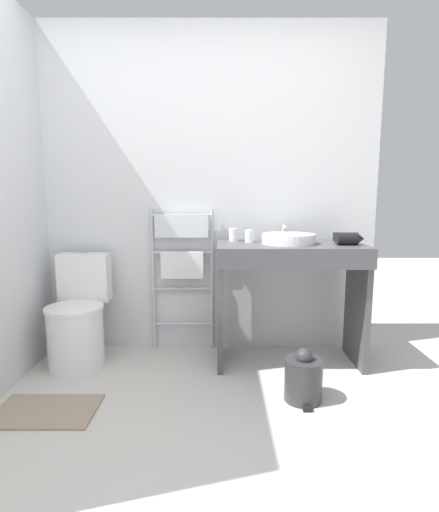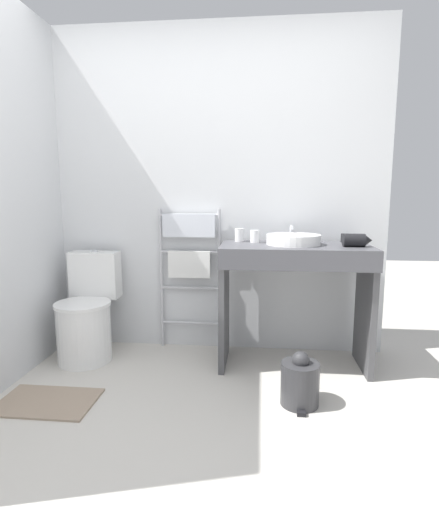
{
  "view_description": "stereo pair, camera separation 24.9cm",
  "coord_description": "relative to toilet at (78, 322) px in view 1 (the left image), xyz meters",
  "views": [
    {
      "loc": [
        0.12,
        -1.51,
        1.21
      ],
      "look_at": [
        0.12,
        0.95,
        0.82
      ],
      "focal_mm": 28.0,
      "sensor_mm": 36.0,
      "label": 1
    },
    {
      "loc": [
        0.37,
        -1.5,
        1.21
      ],
      "look_at": [
        0.12,
        0.95,
        0.82
      ],
      "focal_mm": 28.0,
      "sensor_mm": 36.0,
      "label": 2
    }
  ],
  "objects": [
    {
      "name": "faucet",
      "position": [
        1.49,
        0.24,
        0.63
      ],
      "size": [
        0.02,
        0.1,
        0.12
      ],
      "color": "silver",
      "rests_on": "vanity_counter"
    },
    {
      "name": "wall_back",
      "position": [
        0.89,
        0.38,
        0.91
      ],
      "size": [
        2.63,
        0.12,
        2.44
      ],
      "primitive_type": "cube",
      "color": "silver",
      "rests_on": "ground_plane"
    },
    {
      "name": "cup_near_wall",
      "position": [
        1.11,
        0.18,
        0.6
      ],
      "size": [
        0.07,
        0.07,
        0.1
      ],
      "color": "white",
      "rests_on": "vanity_counter"
    },
    {
      "name": "cup_near_edge",
      "position": [
        1.22,
        0.12,
        0.6
      ],
      "size": [
        0.06,
        0.06,
        0.09
      ],
      "color": "white",
      "rests_on": "vanity_counter"
    },
    {
      "name": "trash_bin",
      "position": [
        1.5,
        -0.52,
        -0.17
      ],
      "size": [
        0.22,
        0.25,
        0.32
      ],
      "color": "#333335",
      "rests_on": "ground_plane"
    },
    {
      "name": "vanity_counter",
      "position": [
        1.5,
        0.01,
        0.28
      ],
      "size": [
        1.02,
        0.52,
        0.86
      ],
      "color": "#4C4C51",
      "rests_on": "ground_plane"
    },
    {
      "name": "toilet",
      "position": [
        0.0,
        0.0,
        0.0
      ],
      "size": [
        0.4,
        0.52,
        0.78
      ],
      "color": "white",
      "rests_on": "ground_plane"
    },
    {
      "name": "ground_plane",
      "position": [
        0.89,
        -1.22,
        -0.31
      ],
      "size": [
        12.0,
        12.0,
        0.0
      ],
      "primitive_type": "plane",
      "color": "beige"
    },
    {
      "name": "towel_radiator",
      "position": [
        0.72,
        0.27,
        0.45
      ],
      "size": [
        0.48,
        0.06,
        1.09
      ],
      "color": "silver",
      "rests_on": "ground_plane"
    },
    {
      "name": "sink_basin",
      "position": [
        1.49,
        0.04,
        0.59
      ],
      "size": [
        0.37,
        0.37,
        0.07
      ],
      "color": "white",
      "rests_on": "vanity_counter"
    },
    {
      "name": "hair_dryer",
      "position": [
        1.88,
        -0.02,
        0.6
      ],
      "size": [
        0.19,
        0.19,
        0.09
      ],
      "color": "black",
      "rests_on": "vanity_counter"
    },
    {
      "name": "bath_mat",
      "position": [
        0.03,
        -0.66,
        -0.3
      ],
      "size": [
        0.56,
        0.36,
        0.01
      ],
      "primitive_type": "cube",
      "color": "gray",
      "rests_on": "ground_plane"
    }
  ]
}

